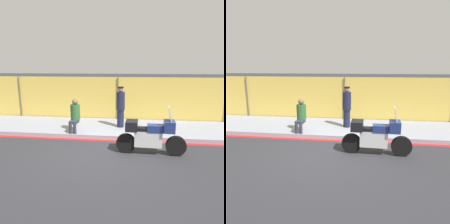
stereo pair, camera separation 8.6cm
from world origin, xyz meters
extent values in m
plane|color=#2D2D33|center=(0.00, 0.00, 0.00)|extent=(120.00, 120.00, 0.00)
cube|color=#8E93A3|center=(0.00, 2.62, 0.08)|extent=(36.86, 2.65, 0.16)
cube|color=red|center=(0.00, 1.20, 0.00)|extent=(36.86, 0.18, 0.01)
cube|color=gold|center=(0.00, 4.03, 1.08)|extent=(35.02, 0.08, 2.16)
cylinder|color=#4C4C51|center=(-4.96, 3.93, 1.08)|extent=(0.05, 0.05, 2.16)
cylinder|color=#4C4C51|center=(0.00, 3.93, 1.08)|extent=(0.05, 0.05, 2.16)
cylinder|color=black|center=(2.15, 0.13, 0.31)|extent=(0.63, 0.16, 0.62)
cylinder|color=black|center=(0.63, 0.19, 0.31)|extent=(0.63, 0.16, 0.62)
cube|color=silver|center=(1.31, 0.16, 0.50)|extent=(0.85, 0.31, 0.50)
cube|color=navy|center=(1.53, 0.16, 0.84)|extent=(0.53, 0.33, 0.22)
cube|color=black|center=(1.22, 0.17, 0.80)|extent=(0.61, 0.30, 0.10)
cube|color=navy|center=(1.93, 0.14, 0.92)|extent=(0.34, 0.49, 0.34)
cube|color=silver|center=(1.93, 0.14, 1.30)|extent=(0.12, 0.42, 0.42)
cube|color=black|center=(0.80, 0.18, 0.90)|extent=(0.38, 0.52, 0.30)
cylinder|color=#191E38|center=(0.25, 2.54, 0.53)|extent=(0.28, 0.28, 0.74)
cylinder|color=#191E38|center=(0.25, 2.54, 1.26)|extent=(0.35, 0.35, 0.74)
sphere|color=#A37556|center=(0.25, 2.54, 1.74)|extent=(0.21, 0.21, 0.21)
cylinder|color=black|center=(0.25, 2.54, 1.83)|extent=(0.25, 0.25, 0.05)
cylinder|color=#2D3342|center=(-1.56, 1.39, 0.36)|extent=(0.12, 0.12, 0.41)
cylinder|color=#2D3342|center=(-1.39, 1.39, 0.36)|extent=(0.12, 0.12, 0.41)
cube|color=#2D3342|center=(-1.48, 1.60, 0.57)|extent=(0.32, 0.41, 0.10)
cylinder|color=#2D6033|center=(-1.48, 1.81, 0.91)|extent=(0.37, 0.37, 0.59)
sphere|color=brown|center=(-1.48, 1.81, 1.32)|extent=(0.23, 0.23, 0.23)
camera|label=1|loc=(0.99, -6.33, 2.74)|focal=35.00mm
camera|label=2|loc=(1.08, -6.32, 2.74)|focal=35.00mm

